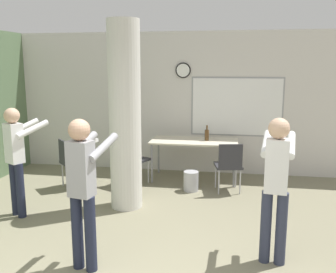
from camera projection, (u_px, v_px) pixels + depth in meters
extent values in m
cube|color=silver|center=(185.00, 103.00, 7.53)|extent=(8.00, 0.12, 2.80)
cylinder|color=black|center=(183.00, 70.00, 7.34)|extent=(0.30, 0.03, 0.30)
cylinder|color=white|center=(183.00, 70.00, 7.33)|extent=(0.26, 0.01, 0.25)
cube|color=#99999E|center=(237.00, 107.00, 7.31)|extent=(1.78, 0.01, 1.16)
cube|color=white|center=(237.00, 107.00, 7.30)|extent=(1.72, 0.02, 1.10)
cylinder|color=silver|center=(125.00, 117.00, 5.55)|extent=(0.48, 0.48, 2.80)
cube|color=beige|center=(194.00, 141.00, 7.03)|extent=(1.62, 0.78, 0.03)
cylinder|color=gray|center=(152.00, 163.00, 6.90)|extent=(0.04, 0.04, 0.73)
cylinder|color=gray|center=(234.00, 167.00, 6.66)|extent=(0.04, 0.04, 0.73)
cylinder|color=gray|center=(159.00, 155.00, 7.54)|extent=(0.04, 0.04, 0.73)
cylinder|color=gray|center=(234.00, 158.00, 7.29)|extent=(0.04, 0.04, 0.73)
cylinder|color=#4C3319|center=(207.00, 135.00, 6.99)|extent=(0.08, 0.08, 0.20)
cylinder|color=#4C3319|center=(207.00, 128.00, 6.96)|extent=(0.03, 0.03, 0.09)
cylinder|color=#B2B2B7|center=(191.00, 181.00, 6.49)|extent=(0.26, 0.26, 0.34)
cube|color=#2D2D33|center=(134.00, 160.00, 6.83)|extent=(0.59, 0.59, 0.04)
cube|color=#2D2D33|center=(126.00, 150.00, 6.63)|extent=(0.37, 0.21, 0.40)
cylinder|color=#B7B7BC|center=(148.00, 172.00, 6.91)|extent=(0.02, 0.02, 0.43)
cylinder|color=#B7B7BC|center=(134.00, 168.00, 7.12)|extent=(0.02, 0.02, 0.43)
cylinder|color=#B7B7BC|center=(135.00, 176.00, 6.63)|extent=(0.02, 0.02, 0.43)
cylinder|color=#B7B7BC|center=(121.00, 173.00, 6.84)|extent=(0.02, 0.02, 0.43)
cube|color=#2D2D33|center=(75.00, 162.00, 6.64)|extent=(0.62, 0.62, 0.04)
cube|color=#2D2D33|center=(63.00, 152.00, 6.49)|extent=(0.30, 0.31, 0.40)
cylinder|color=#B7B7BC|center=(89.00, 176.00, 6.64)|extent=(0.02, 0.02, 0.43)
cylinder|color=#B7B7BC|center=(82.00, 171.00, 6.93)|extent=(0.02, 0.02, 0.43)
cylinder|color=#B7B7BC|center=(70.00, 179.00, 6.44)|extent=(0.02, 0.02, 0.43)
cylinder|color=#B7B7BC|center=(63.00, 174.00, 6.73)|extent=(0.02, 0.02, 0.43)
cube|color=#2D2D33|center=(228.00, 166.00, 6.43)|extent=(0.52, 0.52, 0.04)
cube|color=#2D2D33|center=(231.00, 156.00, 6.19)|extent=(0.39, 0.11, 0.40)
cylinder|color=#B7B7BC|center=(236.00, 176.00, 6.66)|extent=(0.02, 0.02, 0.43)
cylinder|color=#B7B7BC|center=(216.00, 176.00, 6.65)|extent=(0.02, 0.02, 0.43)
cylinder|color=#B7B7BC|center=(240.00, 182.00, 6.30)|extent=(0.02, 0.02, 0.43)
cylinder|color=#B7B7BC|center=(219.00, 182.00, 6.30)|extent=(0.02, 0.02, 0.43)
cylinder|color=#2D3347|center=(281.00, 229.00, 4.05)|extent=(0.12, 0.12, 0.82)
cylinder|color=#2D3347|center=(266.00, 227.00, 4.10)|extent=(0.12, 0.12, 0.82)
cube|color=white|center=(277.00, 166.00, 3.94)|extent=(0.26, 0.22, 0.58)
sphere|color=#D8AD8C|center=(279.00, 128.00, 3.87)|extent=(0.22, 0.22, 0.22)
cylinder|color=white|center=(291.00, 145.00, 4.08)|extent=(0.16, 0.52, 0.23)
cylinder|color=white|center=(266.00, 143.00, 4.16)|extent=(0.16, 0.52, 0.23)
cube|color=white|center=(268.00, 139.00, 4.38)|extent=(0.06, 0.13, 0.04)
cylinder|color=#1E2338|center=(90.00, 234.00, 3.92)|extent=(0.12, 0.12, 0.82)
cylinder|color=#1E2338|center=(77.00, 232.00, 3.97)|extent=(0.12, 0.12, 0.82)
cube|color=#99999E|center=(81.00, 169.00, 3.81)|extent=(0.27, 0.23, 0.58)
sphere|color=tan|center=(79.00, 130.00, 3.74)|extent=(0.22, 0.22, 0.22)
cylinder|color=#99999E|center=(103.00, 147.00, 3.94)|extent=(0.19, 0.52, 0.23)
cylinder|color=#99999E|center=(82.00, 145.00, 4.04)|extent=(0.19, 0.52, 0.23)
cube|color=white|center=(94.00, 141.00, 4.25)|extent=(0.06, 0.13, 0.04)
cylinder|color=#1E2338|center=(21.00, 191.00, 5.32)|extent=(0.12, 0.12, 0.80)
cylinder|color=#1E2338|center=(15.00, 188.00, 5.41)|extent=(0.12, 0.12, 0.80)
cube|color=white|center=(14.00, 143.00, 5.24)|extent=(0.29, 0.27, 0.56)
sphere|color=#D8AD8C|center=(12.00, 116.00, 5.16)|extent=(0.22, 0.22, 0.22)
cylinder|color=white|center=(33.00, 129.00, 5.30)|extent=(0.32, 0.48, 0.23)
cylinder|color=white|center=(23.00, 127.00, 5.45)|extent=(0.32, 0.48, 0.23)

